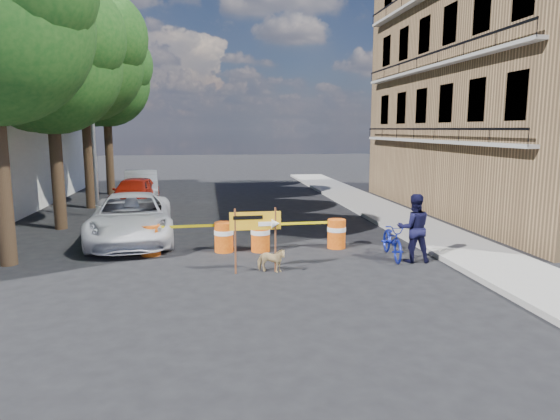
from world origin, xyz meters
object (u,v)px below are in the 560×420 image
object	(u,v)px
dog	(271,260)
sedan_red	(134,192)
bicycle	(393,224)
suv_white	(131,218)
barrel_far_left	(151,239)
barrel_mid_right	(260,236)
detour_sign	(261,226)
barrel_far_right	(336,233)
pedestrian	(414,228)
barrel_mid_left	(224,236)
sedan_silver	(141,185)

from	to	relation	value
dog	sedan_red	world-z (taller)	sedan_red
bicycle	suv_white	xyz separation A→B (m)	(-7.68, 3.29, -0.21)
barrel_far_left	barrel_mid_right	world-z (taller)	same
barrel_mid_right	suv_white	size ratio (longest dim) A/B	0.16
barrel_mid_right	detour_sign	xyz separation A→B (m)	(-0.21, -2.25, 0.75)
barrel_far_right	pedestrian	bearing A→B (deg)	-47.81
barrel_mid_left	sedan_red	xyz separation A→B (m)	(-3.84, 9.18, 0.25)
barrel_far_left	sedan_silver	world-z (taller)	sedan_silver
suv_white	sedan_red	world-z (taller)	suv_white
bicycle	sedan_silver	xyz separation A→B (m)	(-8.58, 13.18, -0.22)
barrel_far_left	dog	size ratio (longest dim) A/B	1.19
barrel_far_left	barrel_mid_right	distance (m)	3.22
dog	suv_white	size ratio (longest dim) A/B	0.14
detour_sign	sedan_red	distance (m)	12.46
barrel_far_left	sedan_red	bearing A→B (deg)	100.42
suv_white	sedan_silver	distance (m)	9.93
dog	sedan_silver	distance (m)	14.98
barrel_mid_left	detour_sign	xyz separation A→B (m)	(0.88, -2.35, 0.75)
barrel_mid_right	suv_white	xyz separation A→B (m)	(-4.03, 1.98, 0.30)
dog	pedestrian	bearing A→B (deg)	-63.42
detour_sign	pedestrian	world-z (taller)	pedestrian
barrel_far_left	bicycle	bearing A→B (deg)	-10.74
barrel_mid_right	sedan_red	size ratio (longest dim) A/B	0.21
pedestrian	sedan_red	xyz separation A→B (m)	(-9.00, 11.07, -0.23)
detour_sign	bicycle	size ratio (longest dim) A/B	0.85
barrel_mid_right	bicycle	size ratio (longest dim) A/B	0.46
detour_sign	suv_white	xyz separation A→B (m)	(-3.82, 4.22, -0.45)
barrel_far_right	sedan_red	size ratio (longest dim) A/B	0.21
pedestrian	bicycle	distance (m)	0.63
detour_sign	barrel_mid_right	bearing A→B (deg)	83.10
barrel_mid_left	barrel_mid_right	size ratio (longest dim) A/B	1.00
barrel_mid_right	sedan_silver	xyz separation A→B (m)	(-4.93, 11.87, 0.30)
barrel_far_right	detour_sign	xyz separation A→B (m)	(-2.58, -2.32, 0.75)
barrel_mid_right	pedestrian	xyz separation A→B (m)	(4.07, -1.79, 0.48)
barrel_far_left	detour_sign	world-z (taller)	detour_sign
bicycle	dog	size ratio (longest dim) A/B	2.61
barrel_far_left	detour_sign	xyz separation A→B (m)	(3.01, -2.23, 0.75)
sedan_red	sedan_silver	size ratio (longest dim) A/B	0.91
sedan_red	detour_sign	bearing A→B (deg)	-61.08
barrel_far_left	suv_white	world-z (taller)	suv_white
barrel_far_right	sedan_silver	distance (m)	13.87
barrel_far_right	bicycle	distance (m)	1.96
barrel_far_left	barrel_far_right	world-z (taller)	same
barrel_mid_left	sedan_red	size ratio (longest dim) A/B	0.21
pedestrian	sedan_red	world-z (taller)	pedestrian
pedestrian	detour_sign	bearing A→B (deg)	12.97
barrel_far_left	bicycle	xyz separation A→B (m)	(6.87, -1.30, 0.52)
sedan_red	sedan_silver	world-z (taller)	sedan_silver
barrel_mid_left	pedestrian	xyz separation A→B (m)	(5.16, -1.89, 0.48)
sedan_silver	barrel_mid_right	bearing A→B (deg)	-74.15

